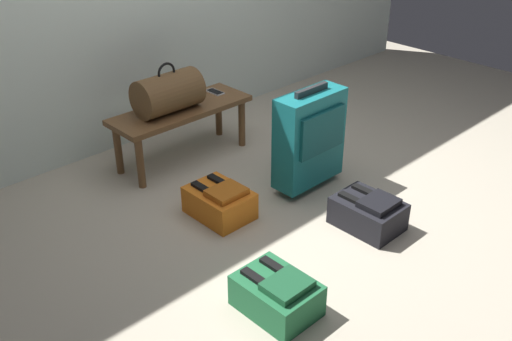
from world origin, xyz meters
The scene contains 8 objects.
ground_plane centered at (0.00, 0.00, 0.00)m, with size 6.60×6.60×0.00m, color #B2A893.
bench centered at (-0.13, 1.06, 0.33)m, with size 1.00×0.36×0.39m.
duffel_bag_brown centered at (-0.22, 1.06, 0.52)m, with size 0.44×0.26×0.34m.
cell_phone centered at (0.22, 1.12, 0.39)m, with size 0.07×0.14×0.01m.
suitcase_upright_teal centered at (0.21, 0.20, 0.35)m, with size 0.48×0.21×0.69m.
backpack_dark centered at (0.12, -0.35, 0.09)m, with size 0.28×0.38×0.21m.
backpack_orange centered at (-0.42, 0.33, 0.09)m, with size 0.28×0.38×0.21m.
backpack_green centered at (-0.76, -0.48, 0.09)m, with size 0.28×0.38×0.21m.
Camera 1 is at (-2.31, -1.95, 1.95)m, focal length 41.17 mm.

